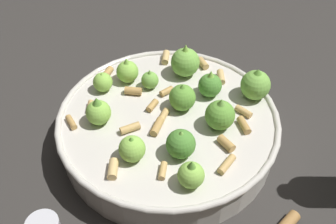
% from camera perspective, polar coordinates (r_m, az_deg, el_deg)
% --- Properties ---
extents(ground_plane, '(2.40, 2.40, 0.00)m').
position_cam_1_polar(ground_plane, '(0.64, -0.00, -4.13)').
color(ground_plane, '#2D2B28').
extents(cooking_pan, '(0.33, 0.33, 0.11)m').
position_cam_1_polar(cooking_pan, '(0.61, 0.21, -1.76)').
color(cooking_pan, beige).
rests_on(cooking_pan, ground).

